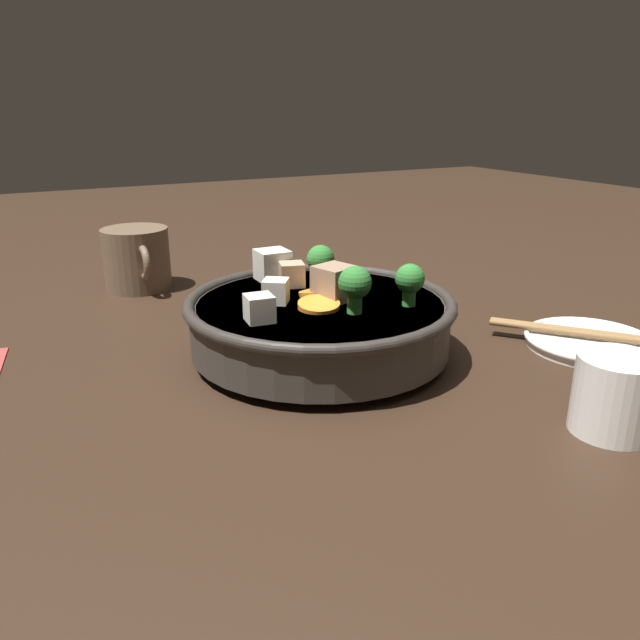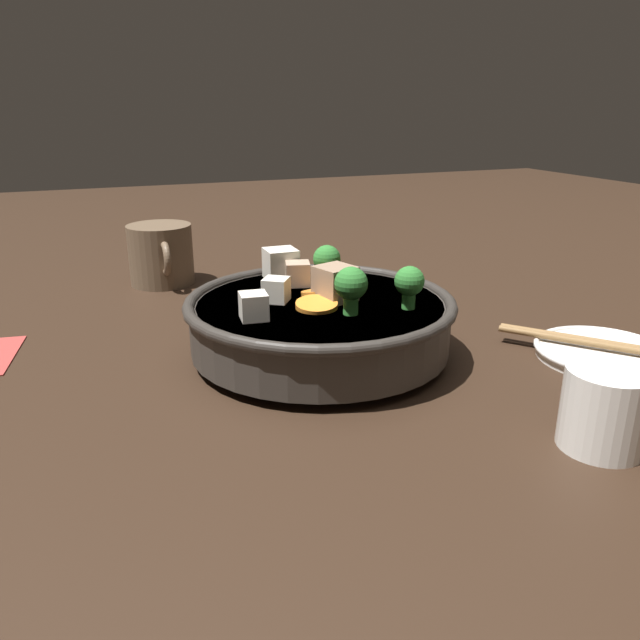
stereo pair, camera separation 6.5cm
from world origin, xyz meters
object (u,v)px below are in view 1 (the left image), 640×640
at_px(side_saucer, 590,342).
at_px(chopsticks_pair, 591,334).
at_px(stirfry_bowl, 320,318).
at_px(dark_mug, 137,259).
at_px(tea_cup, 615,394).

height_order(side_saucer, chopsticks_pair, chopsticks_pair).
xyz_separation_m(stirfry_bowl, chopsticks_pair, (0.12, 0.27, -0.03)).
relative_size(side_saucer, dark_mug, 1.19).
bearing_deg(stirfry_bowl, chopsticks_pair, 66.13).
relative_size(tea_cup, chopsticks_pair, 0.38).
distance_m(tea_cup, dark_mug, 0.64).
height_order(tea_cup, dark_mug, dark_mug).
bearing_deg(tea_cup, dark_mug, -157.56).
distance_m(side_saucer, tea_cup, 0.19).
distance_m(stirfry_bowl, side_saucer, 0.30).
height_order(stirfry_bowl, dark_mug, stirfry_bowl).
relative_size(dark_mug, chopsticks_pair, 0.67).
bearing_deg(dark_mug, tea_cup, 22.44).
height_order(stirfry_bowl, tea_cup, stirfry_bowl).
height_order(stirfry_bowl, chopsticks_pair, stirfry_bowl).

